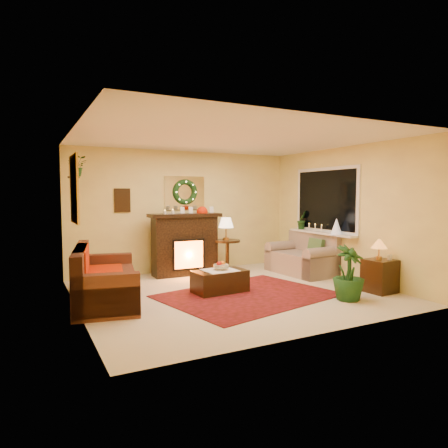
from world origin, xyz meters
name	(u,v)px	position (x,y,z in m)	size (l,w,h in m)	color
floor	(233,293)	(0.00, 0.00, 0.00)	(5.00, 5.00, 0.00)	beige
ceiling	(234,138)	(0.00, 0.00, 2.60)	(5.00, 5.00, 0.00)	white
wall_back	(185,211)	(0.00, 2.25, 1.30)	(5.00, 5.00, 0.00)	#EFD88C
wall_front	(324,226)	(0.00, -2.25, 1.30)	(5.00, 5.00, 0.00)	#EFD88C
wall_left	(76,221)	(-2.50, 0.00, 1.30)	(4.50, 4.50, 0.00)	#EFD88C
wall_right	(345,213)	(2.50, 0.00, 1.30)	(4.50, 4.50, 0.00)	#EFD88C
area_rug	(248,295)	(0.12, -0.29, 0.01)	(2.68, 2.01, 0.01)	#640A0D
sofa	(106,275)	(-2.04, 0.38, 0.43)	(0.89, 2.02, 0.87)	brown
red_throw	(99,272)	(-2.12, 0.55, 0.46)	(0.73, 1.19, 0.02)	red
fireplace	(185,248)	(-0.18, 1.78, 0.55)	(1.32, 0.42, 1.21)	black
poinsettia	(202,212)	(0.20, 1.75, 1.30)	(0.23, 0.23, 0.23)	red
mantel_candle_a	(165,215)	(-0.61, 1.76, 1.26)	(0.05, 0.05, 0.16)	white
mantel_candle_b	(173,215)	(-0.43, 1.79, 1.26)	(0.06, 0.06, 0.19)	white
mantel_mirror	(185,193)	(0.00, 2.23, 1.70)	(0.92, 0.02, 0.72)	white
wreath	(185,192)	(0.00, 2.19, 1.72)	(0.55, 0.55, 0.11)	#194719
wall_art	(122,200)	(-1.35, 2.23, 1.55)	(0.32, 0.03, 0.48)	#381E11
gold_mirror	(74,189)	(-2.48, 0.30, 1.75)	(0.03, 0.84, 1.00)	gold
hanging_plant	(77,176)	(-2.34, 1.05, 1.97)	(0.33, 0.28, 0.36)	#194719
loveseat	(301,254)	(2.06, 0.80, 0.42)	(0.85, 1.47, 0.85)	gray
window_frame	(326,200)	(2.48, 0.55, 1.55)	(0.03, 1.86, 1.36)	white
window_glass	(325,200)	(2.47, 0.55, 1.55)	(0.02, 1.70, 1.22)	black
window_sill	(321,233)	(2.38, 0.55, 0.87)	(0.22, 1.86, 0.04)	white
mini_tree	(336,226)	(2.34, 0.07, 1.04)	(0.22, 0.22, 0.33)	silver
sill_plant	(302,221)	(2.42, 1.24, 1.08)	(0.30, 0.24, 0.55)	#195614
side_table_round	(227,258)	(0.69, 1.54, 0.33)	(0.54, 0.54, 0.71)	black
lamp_cream	(226,232)	(0.66, 1.55, 0.88)	(0.32, 0.32, 0.49)	#FFE4B9
end_table_square	(380,277)	(2.25, -1.11, 0.27)	(0.46, 0.46, 0.56)	#4A1E11
lamp_tiffany	(379,249)	(2.21, -1.11, 0.74)	(0.27, 0.27, 0.40)	orange
coffee_table	(220,280)	(-0.20, 0.11, 0.21)	(0.90, 0.50, 0.38)	#502516
fruit_bowl	(221,266)	(-0.17, 0.12, 0.45)	(0.26, 0.26, 0.06)	beige
floor_palm	(349,272)	(1.39, -1.25, 0.45)	(1.46, 1.46, 2.60)	#183A19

